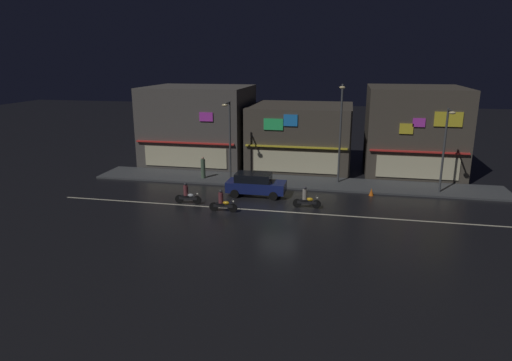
{
  "coord_description": "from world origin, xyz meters",
  "views": [
    {
      "loc": [
        4.2,
        -27.84,
        9.81
      ],
      "look_at": [
        -2.26,
        3.55,
        1.06
      ],
      "focal_mm": 31.52,
      "sensor_mm": 36.0,
      "label": 1
    }
  ],
  "objects": [
    {
      "name": "ground_plane",
      "position": [
        0.0,
        0.0,
        0.0
      ],
      "size": [
        140.0,
        140.0,
        0.0
      ],
      "primitive_type": "plane",
      "color": "black"
    },
    {
      "name": "lane_divider_stripe",
      "position": [
        0.0,
        0.0,
        0.01
      ],
      "size": [
        31.18,
        0.16,
        0.01
      ],
      "primitive_type": "cube",
      "color": "beige",
      "rests_on": "ground"
    },
    {
      "name": "sidewalk_far",
      "position": [
        0.0,
        7.24,
        0.07
      ],
      "size": [
        32.82,
        3.86,
        0.14
      ],
      "primitive_type": "cube",
      "color": "#424447",
      "rests_on": "ground"
    },
    {
      "name": "storefront_left_block",
      "position": [
        -9.84,
        13.28,
        3.62
      ],
      "size": [
        9.51,
        8.38,
        7.24
      ],
      "color": "#56514C",
      "rests_on": "ground"
    },
    {
      "name": "storefront_center_block",
      "position": [
        -0.0,
        13.41,
        2.84
      ],
      "size": [
        9.07,
        8.64,
        5.68
      ],
      "color": "#4C443A",
      "rests_on": "ground"
    },
    {
      "name": "storefront_right_block",
      "position": [
        9.85,
        13.53,
        3.71
      ],
      "size": [
        8.03,
        8.87,
        7.43
      ],
      "color": "#4C443A",
      "rests_on": "ground"
    },
    {
      "name": "streetlamp_west",
      "position": [
        -5.13,
        6.77,
        3.95
      ],
      "size": [
        0.44,
        1.64,
        6.36
      ],
      "color": "#47494C",
      "rests_on": "sidewalk_far"
    },
    {
      "name": "streetlamp_mid",
      "position": [
        3.64,
        7.58,
        4.67
      ],
      "size": [
        0.44,
        1.64,
        7.76
      ],
      "color": "#47494C",
      "rests_on": "sidewalk_far"
    },
    {
      "name": "streetlamp_east",
      "position": [
        11.16,
        6.23,
        3.88
      ],
      "size": [
        0.44,
        1.64,
        6.23
      ],
      "color": "#47494C",
      "rests_on": "sidewalk_far"
    },
    {
      "name": "pedestrian_on_sidewalk",
      "position": [
        -7.41,
        6.77,
        0.97
      ],
      "size": [
        0.37,
        0.37,
        1.8
      ],
      "rotation": [
        0.0,
        0.0,
        3.74
      ],
      "color": "#4C664C",
      "rests_on": "sidewalk_far"
    },
    {
      "name": "parked_car_near_kerb",
      "position": [
        -2.24,
        3.24,
        0.87
      ],
      "size": [
        4.3,
        1.98,
        1.67
      ],
      "rotation": [
        0.0,
        0.0,
        3.14
      ],
      "color": "navy",
      "rests_on": "ground"
    },
    {
      "name": "motorcycle_lead",
      "position": [
        1.7,
        1.12,
        0.63
      ],
      "size": [
        1.9,
        0.6,
        1.52
      ],
      "rotation": [
        0.0,
        0.0,
        -0.04
      ],
      "color": "black",
      "rests_on": "ground"
    },
    {
      "name": "motorcycle_following",
      "position": [
        -6.48,
        0.38,
        0.63
      ],
      "size": [
        1.9,
        0.6,
        1.52
      ],
      "rotation": [
        0.0,
        0.0,
        -0.14
      ],
      "color": "black",
      "rests_on": "ground"
    },
    {
      "name": "motorcycle_opposite_lane",
      "position": [
        -3.63,
        -0.77,
        0.63
      ],
      "size": [
        1.9,
        0.6,
        1.52
      ],
      "rotation": [
        0.0,
        0.0,
        3.27
      ],
      "color": "black",
      "rests_on": "ground"
    },
    {
      "name": "traffic_cone",
      "position": [
        6.15,
        4.91,
        0.28
      ],
      "size": [
        0.36,
        0.36,
        0.55
      ],
      "primitive_type": "cone",
      "color": "orange",
      "rests_on": "ground"
    }
  ]
}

